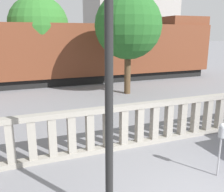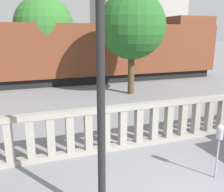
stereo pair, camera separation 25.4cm
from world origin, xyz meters
The scene contains 7 objects.
balustrade centered at (0.00, 3.13, 0.64)m, with size 16.63×0.24×1.29m.
lamppost centered at (-1.87, 0.63, 3.52)m, with size 0.29×0.29×6.79m.
parking_meter centered at (0.95, 1.02, 1.01)m, with size 0.15×0.15×1.29m.
train_near centered at (-2.85, 13.43, 1.98)m, with size 26.70×2.81×4.39m.
building_block centered at (10.72, 26.82, 4.50)m, with size 10.16×7.07×9.00m.
tree_left centered at (-1.62, 13.80, 3.62)m, with size 3.71×3.71×5.49m.
tree_right centered at (2.40, 9.20, 3.58)m, with size 3.46×3.46×5.32m.
Camera 2 is at (-2.96, -3.00, 3.21)m, focal length 40.00 mm.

